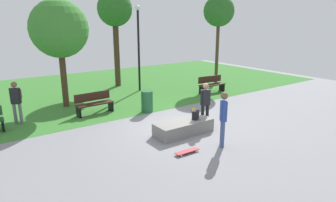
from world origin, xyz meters
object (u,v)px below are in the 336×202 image
Objects in this scene: concrete_ledge at (184,127)px; skateboard_spare at (194,111)px; tree_broad_elm at (59,29)px; skater_watching at (205,101)px; tree_young_birch at (115,11)px; pedestrian_with_backpack at (16,99)px; backpack_on_ledge at (196,115)px; tree_slender_maple at (219,12)px; skater_performing_trick at (223,115)px; trash_bin at (147,101)px; park_bench_center_lawn at (94,103)px; lamp_post at (138,41)px; park_bench_far_right at (211,84)px; skateboard_by_ledge at (187,151)px.

concrete_ledge is 2.80× the size of skateboard_spare.
tree_broad_elm reaches higher than concrete_ledge.
tree_young_birch reaches higher than skater_watching.
pedestrian_with_backpack is at bearing 143.12° from skater_watching.
tree_slender_maple is (6.77, 5.93, 3.79)m from backpack_on_ledge.
skater_performing_trick reaches higher than trash_bin.
tree_broad_elm is (-2.88, 5.95, 2.91)m from backpack_on_ledge.
skater_performing_trick is 8.30m from tree_broad_elm.
park_bench_center_lawn is (-3.66, 2.35, 0.42)m from skateboard_spare.
concrete_ledge is 2.58m from skateboard_spare.
trash_bin is at bearing -115.32° from lamp_post.
park_bench_far_right is (3.93, 3.82, -0.48)m from skater_watching.
skateboard_by_ledge is 4.47m from trash_bin.
tree_young_birch reaches higher than park_bench_center_lawn.
skater_watching is 5.50m from park_bench_far_right.
park_bench_far_right is (3.16, 2.31, 0.42)m from skateboard_spare.
pedestrian_with_backpack is (-4.88, 1.59, 0.53)m from trash_bin.
skater_watching is 1.02× the size of park_bench_center_lawn.
park_bench_far_right is 8.30m from tree_broad_elm.
skater_performing_trick is at bearing -50.83° from pedestrian_with_backpack.
backpack_on_ledge is at bearing 42.49° from skateboard_by_ledge.
tree_young_birch is (3.31, 4.54, 3.95)m from park_bench_center_lawn.
skateboard_by_ledge is at bearing -57.86° from pedestrian_with_backpack.
park_bench_far_right is (4.76, 5.56, -0.57)m from skater_performing_trick.
tree_young_birch is (-0.34, 6.90, 4.36)m from skateboard_spare.
skater_watching reaches higher than park_bench_center_lawn.
tree_slender_maple is at bearing 38.92° from concrete_ledge.
lamp_post is at bearing -76.09° from tree_young_birch.
tree_broad_elm is (-3.98, -2.71, -0.90)m from tree_young_birch.
skateboard_spare is 0.47× the size of park_bench_center_lawn.
lamp_post is at bearing 73.02° from concrete_ledge.
tree_slender_maple reaches higher than skater_performing_trick.
skater_performing_trick reaches higher than park_bench_center_lawn.
skateboard_spare is at bearing -36.54° from trash_bin.
skater_watching is at bearing -92.86° from tree_young_birch.
skater_watching is at bearing -57.96° from tree_broad_elm.
pedestrian_with_backpack is at bearing 170.57° from park_bench_center_lawn.
skater_watching is at bearing -71.72° from trash_bin.
pedestrian_with_backpack is (-6.21, -4.06, -3.42)m from tree_young_birch.
backpack_on_ledge is at bearing -64.22° from tree_broad_elm.
backpack_on_ledge is 1.56m from skater_performing_trick.
skateboard_spare is at bearing -44.03° from tree_broad_elm.
concrete_ledge is 2.67× the size of skateboard_by_ledge.
backpack_on_ledge is 9.53m from tree_young_birch.
lamp_post is at bearing 10.73° from tree_broad_elm.
tree_broad_elm is 9.69m from tree_slender_maple.
tree_young_birch reaches higher than pedestrian_with_backpack.
tree_slender_maple is at bearing 6.38° from pedestrian_with_backpack.
park_bench_center_lawn reaches higher than backpack_on_ledge.
skateboard_spare is 2.12m from trash_bin.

